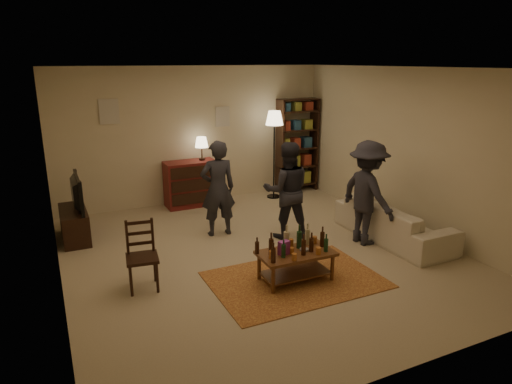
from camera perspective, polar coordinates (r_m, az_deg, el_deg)
floor at (r=6.92m, az=0.46°, el=-7.69°), size 6.00×6.00×0.00m
room_shell at (r=8.98m, az=-11.77°, el=9.54°), size 6.00×6.00×6.00m
rug at (r=6.16m, az=4.93°, el=-10.86°), size 2.20×1.50×0.01m
coffee_table at (r=6.01m, az=4.92°, el=-7.72°), size 1.00×0.56×0.74m
dining_chair at (r=5.96m, az=-14.12°, el=-7.37°), size 0.44×0.44×0.90m
tv_stand at (r=7.88m, az=-21.81°, el=-2.87°), size 0.40×1.00×1.06m
dresser at (r=9.09m, az=-8.10°, el=1.20°), size 1.00×0.50×1.36m
bookshelf at (r=10.00m, az=5.16°, el=5.94°), size 0.90×0.34×2.02m
floor_lamp at (r=9.35m, az=2.31°, el=8.45°), size 0.36×0.36×1.81m
sofa at (r=7.67m, az=16.81°, el=-3.53°), size 0.81×2.08×0.61m
person_left at (r=7.43m, az=-4.79°, el=0.44°), size 0.61×0.43×1.58m
person_right at (r=7.32m, az=3.88°, el=0.19°), size 0.92×0.82×1.58m
person_by_sofa at (r=7.26m, az=13.76°, el=-0.14°), size 0.65×1.08×1.64m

